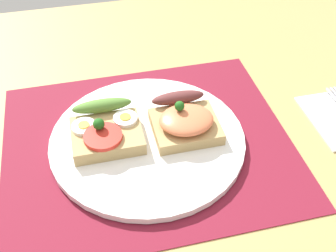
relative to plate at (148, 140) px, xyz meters
The scene contains 5 objects.
ground_plane 2.41cm from the plate, ahead, with size 120.00×90.00×3.20cm, color tan.
placemat 0.66cm from the plate, ahead, with size 40.59×34.45×0.30cm, color maroon.
plate is the anchor object (origin of this frame).
sandwich_egg_tomato 6.10cm from the plate, 167.86° to the left, with size 9.67×9.43×4.20cm.
sandwich_salmon 5.99cm from the plate, ahead, with size 9.27×9.62×5.07cm.
Camera 1 is at (-6.97, -41.88, 43.04)cm, focal length 44.90 mm.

